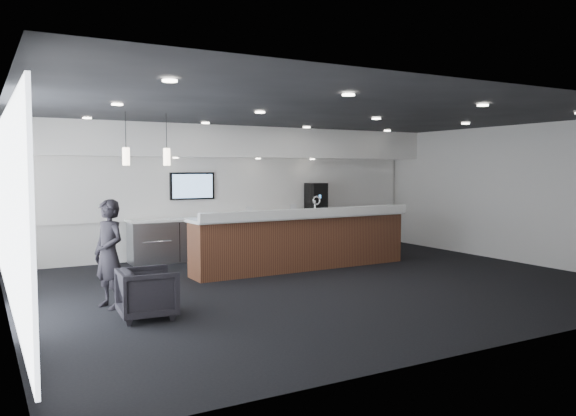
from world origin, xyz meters
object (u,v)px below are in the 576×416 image
lounge_guest (109,254)px  armchair (147,293)px  coffee_machine (316,198)px  service_counter (303,241)px

lounge_guest → armchair: bearing=-0.0°
coffee_machine → lounge_guest: bearing=-148.2°
armchair → lounge_guest: size_ratio=0.47×
armchair → lounge_guest: 1.01m
service_counter → lounge_guest: (-4.13, -1.40, 0.22)m
coffee_machine → armchair: (-5.50, -4.45, -0.97)m
service_counter → armchair: (-3.80, -2.23, -0.23)m
service_counter → coffee_machine: (1.70, 2.22, 0.74)m
service_counter → lounge_guest: 4.37m
coffee_machine → armchair: bearing=-141.0°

